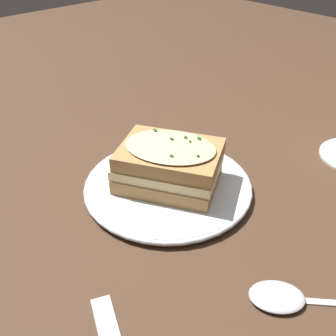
% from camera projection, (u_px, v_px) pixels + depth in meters
% --- Properties ---
extents(ground_plane, '(2.40, 2.40, 0.00)m').
position_uv_depth(ground_plane, '(155.00, 187.00, 0.62)').
color(ground_plane, '#473021').
extents(dinner_plate, '(0.26, 0.26, 0.01)m').
position_uv_depth(dinner_plate, '(168.00, 185.00, 0.61)').
color(dinner_plate, white).
rests_on(dinner_plate, ground_plane).
extents(sandwich, '(0.18, 0.17, 0.07)m').
position_uv_depth(sandwich, '(169.00, 165.00, 0.59)').
color(sandwich, '#B2844C').
rests_on(sandwich, dinner_plate).
extents(spoon, '(0.15, 0.14, 0.01)m').
position_uv_depth(spoon, '(285.00, 298.00, 0.44)').
color(spoon, silver).
rests_on(spoon, ground_plane).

